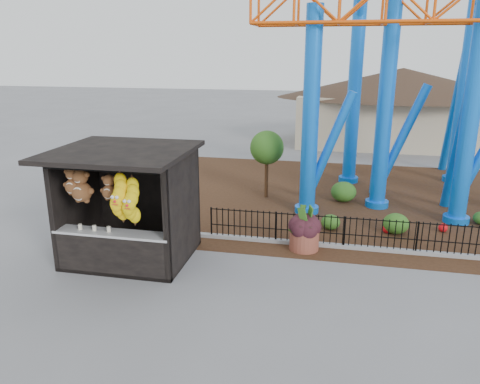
% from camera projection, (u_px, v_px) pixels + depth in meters
% --- Properties ---
extents(ground, '(120.00, 120.00, 0.00)m').
position_uv_depth(ground, '(227.00, 287.00, 11.44)').
color(ground, slate).
rests_on(ground, ground).
extents(mulch_bed, '(18.00, 12.00, 0.02)m').
position_uv_depth(mulch_bed, '(375.00, 200.00, 18.13)').
color(mulch_bed, '#331E11').
rests_on(mulch_bed, ground).
extents(curb, '(18.00, 0.18, 0.12)m').
position_uv_depth(curb, '(386.00, 250.00, 13.44)').
color(curb, gray).
rests_on(curb, ground).
extents(prize_booth, '(3.50, 3.40, 3.12)m').
position_uv_depth(prize_booth, '(125.00, 208.00, 12.45)').
color(prize_booth, black).
rests_on(prize_booth, ground).
extents(picket_fence, '(12.20, 0.06, 1.00)m').
position_uv_depth(picket_fence, '(421.00, 238.00, 13.13)').
color(picket_fence, black).
rests_on(picket_fence, ground).
extents(roller_coaster, '(11.00, 6.37, 10.82)m').
position_uv_depth(roller_coaster, '(423.00, 24.00, 16.27)').
color(roller_coaster, blue).
rests_on(roller_coaster, ground).
extents(terracotta_planter, '(1.11, 1.11, 0.60)m').
position_uv_depth(terracotta_planter, '(304.00, 240.00, 13.55)').
color(terracotta_planter, brown).
rests_on(terracotta_planter, ground).
extents(planter_foliage, '(0.70, 0.70, 0.64)m').
position_uv_depth(planter_foliage, '(305.00, 220.00, 13.37)').
color(planter_foliage, black).
rests_on(planter_foliage, terracotta_planter).
extents(potted_plant, '(0.83, 0.73, 0.87)m').
position_uv_depth(potted_plant, '(302.00, 236.00, 13.45)').
color(potted_plant, '#285118').
rests_on(potted_plant, ground).
extents(landscaping, '(8.62, 4.19, 0.77)m').
position_uv_depth(landscaping, '(385.00, 209.00, 16.14)').
color(landscaping, '#2A5619').
rests_on(landscaping, mulch_bed).
extents(pavilion, '(15.00, 15.00, 4.80)m').
position_uv_depth(pavilion, '(401.00, 94.00, 28.09)').
color(pavilion, '#BFAD8C').
rests_on(pavilion, ground).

